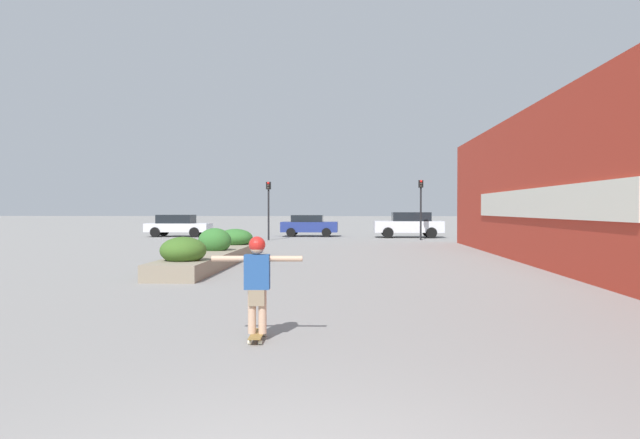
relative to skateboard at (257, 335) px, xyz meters
The scene contains 10 objects.
building_wall_right 11.67m from the skateboard, 48.24° to the left, with size 0.67×31.08×5.30m.
planter_box 11.64m from the skateboard, 106.43° to the left, with size 1.45×10.31×1.22m.
skateboard is the anchor object (origin of this frame).
skateboarder 0.87m from the skateboard, 75.96° to the left, with size 1.30×0.24×1.39m.
car_leftmost 35.65m from the skateboard, 66.48° to the left, with size 4.65×1.89×1.51m.
car_center_left 31.90m from the skateboard, 109.00° to the left, with size 4.27×1.95×1.49m.
car_center_right 30.19m from the skateboard, 80.06° to the left, with size 4.48×2.00×1.67m.
car_rightmost 31.06m from the skateboard, 92.75° to the left, with size 3.85×2.05×1.47m.
traffic_light_left 26.38m from the skateboard, 97.83° to the left, with size 0.28×0.30×3.52m.
traffic_light_right 27.35m from the skateboard, 78.13° to the left, with size 0.28×0.30×3.63m.
Camera 1 is at (0.41, -3.52, 1.87)m, focal length 32.00 mm.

